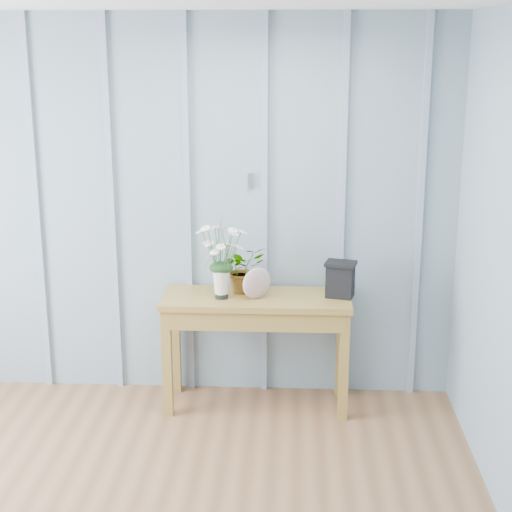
# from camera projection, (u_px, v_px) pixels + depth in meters

# --- Properties ---
(room_shell) EXTENTS (4.00, 4.50, 2.50)m
(room_shell) POSITION_uv_depth(u_px,v_px,m) (93.00, 115.00, 3.65)
(room_shell) COLOR #8399A9
(room_shell) RESTS_ON ground
(sideboard) EXTENTS (1.20, 0.45, 0.75)m
(sideboard) POSITION_uv_depth(u_px,v_px,m) (256.00, 313.00, 5.01)
(sideboard) COLOR olive
(sideboard) RESTS_ON ground
(daisy_vase) EXTENTS (0.36, 0.28, 0.52)m
(daisy_vase) POSITION_uv_depth(u_px,v_px,m) (221.00, 249.00, 4.86)
(daisy_vase) COLOR black
(daisy_vase) RESTS_ON sideboard
(spider_plant) EXTENTS (0.35, 0.34, 0.30)m
(spider_plant) POSITION_uv_depth(u_px,v_px,m) (243.00, 269.00, 5.04)
(spider_plant) COLOR #133315
(spider_plant) RESTS_ON sideboard
(felt_disc_vessel) EXTENTS (0.20, 0.16, 0.20)m
(felt_disc_vessel) POSITION_uv_depth(u_px,v_px,m) (257.00, 283.00, 4.91)
(felt_disc_vessel) COLOR #8F565F
(felt_disc_vessel) RESTS_ON sideboard
(carved_box) EXTENTS (0.22, 0.19, 0.23)m
(carved_box) POSITION_uv_depth(u_px,v_px,m) (340.00, 279.00, 4.94)
(carved_box) COLOR black
(carved_box) RESTS_ON sideboard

